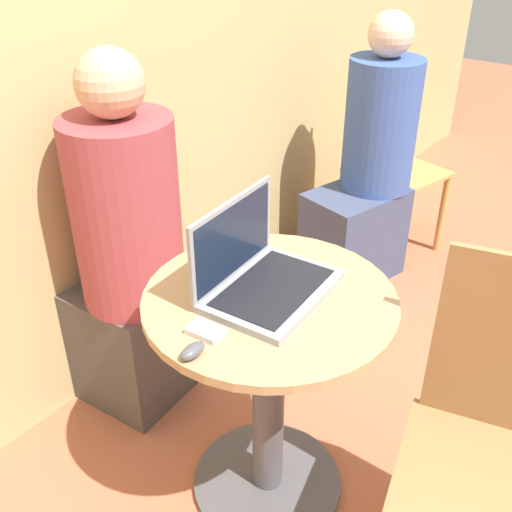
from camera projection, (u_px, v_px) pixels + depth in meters
name	position (u px, v px, depth m)	size (l,w,h in m)	color
ground_plane	(267.00, 482.00, 1.92)	(12.00, 12.00, 0.00)	#B26042
back_wall	(34.00, 25.00, 1.67)	(7.00, 0.05, 2.60)	tan
round_table	(269.00, 371.00, 1.67)	(0.66, 0.66, 0.73)	#4C4C51
laptop	(261.00, 274.00, 1.54)	(0.37, 0.28, 0.24)	gray
cell_phone	(206.00, 331.00, 1.40)	(0.07, 0.09, 0.02)	silver
computer_mouse	(193.00, 351.00, 1.33)	(0.07, 0.04, 0.03)	#4C4C51
chair_empty	(490.00, 447.00, 1.43)	(0.49, 0.49, 0.94)	#9E7042
person_seated	(122.00, 271.00, 2.00)	(0.36, 0.54, 1.27)	#4C4742
chair_background	(389.00, 169.00, 2.91)	(0.48, 0.48, 0.91)	tan
person_background	(367.00, 176.00, 2.73)	(0.52, 0.40, 1.22)	#3D4766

